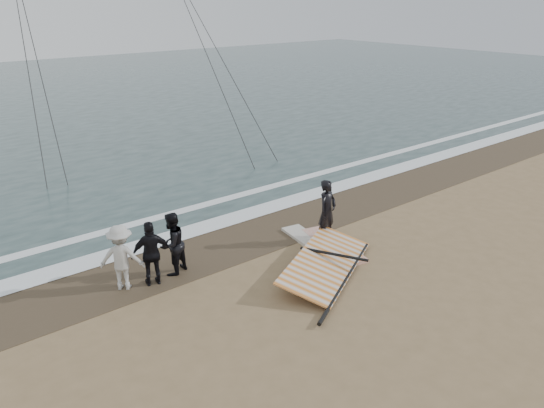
{
  "coord_description": "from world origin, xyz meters",
  "views": [
    {
      "loc": [
        -10.22,
        -7.88,
        7.12
      ],
      "look_at": [
        -1.4,
        3.0,
        1.6
      ],
      "focal_mm": 35.0,
      "sensor_mm": 36.0,
      "label": 1
    }
  ],
  "objects_px": {
    "sail_rig": "(320,264)",
    "man_main": "(327,211)",
    "board_cream": "(311,241)",
    "board_white": "(333,245)"
  },
  "relations": [
    {
      "from": "man_main",
      "to": "board_white",
      "type": "bearing_deg",
      "value": -120.21
    },
    {
      "from": "man_main",
      "to": "board_cream",
      "type": "height_order",
      "value": "man_main"
    },
    {
      "from": "board_cream",
      "to": "sail_rig",
      "type": "bearing_deg",
      "value": -114.48
    },
    {
      "from": "sail_rig",
      "to": "man_main",
      "type": "bearing_deg",
      "value": 41.01
    },
    {
      "from": "man_main",
      "to": "board_white",
      "type": "height_order",
      "value": "man_main"
    },
    {
      "from": "board_cream",
      "to": "man_main",
      "type": "bearing_deg",
      "value": -8.13
    },
    {
      "from": "man_main",
      "to": "board_cream",
      "type": "relative_size",
      "value": 0.8
    },
    {
      "from": "board_white",
      "to": "board_cream",
      "type": "distance_m",
      "value": 0.72
    },
    {
      "from": "man_main",
      "to": "board_cream",
      "type": "xyz_separation_m",
      "value": [
        -0.51,
        0.16,
        -0.94
      ]
    },
    {
      "from": "man_main",
      "to": "board_cream",
      "type": "distance_m",
      "value": 1.08
    }
  ]
}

